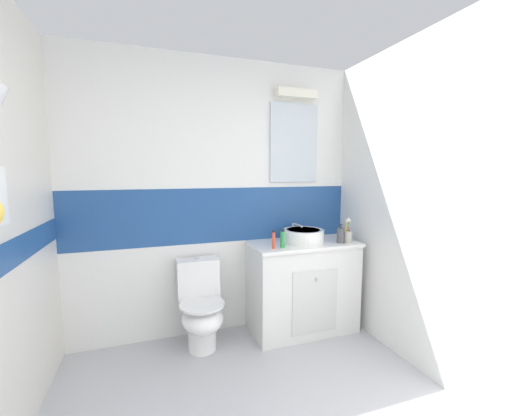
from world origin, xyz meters
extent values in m
cube|color=white|center=(0.00, 2.45, 0.42)|extent=(3.20, 0.10, 0.85)
cube|color=#234C8C|center=(0.00, 2.45, 1.10)|extent=(3.20, 0.10, 0.50)
cube|color=white|center=(0.00, 2.45, 1.93)|extent=(3.20, 0.10, 1.15)
cube|color=silver|center=(0.74, 2.39, 1.77)|extent=(0.49, 0.02, 0.74)
cube|color=white|center=(0.74, 2.35, 2.22)|extent=(0.40, 0.10, 0.08)
cube|color=white|center=(1.35, 1.20, 1.25)|extent=(0.10, 3.48, 2.50)
cube|color=silver|center=(0.74, 2.16, 0.41)|extent=(0.97, 0.48, 0.82)
cube|color=white|center=(0.74, 2.15, 0.83)|extent=(0.99, 0.50, 0.03)
cube|color=silver|center=(0.74, 1.91, 0.37)|extent=(0.44, 0.01, 0.57)
cylinder|color=silver|center=(0.74, 1.90, 0.57)|extent=(0.02, 0.02, 0.03)
cylinder|color=white|center=(0.74, 2.15, 0.91)|extent=(0.38, 0.38, 0.12)
cylinder|color=#B3B3B8|center=(0.74, 2.15, 0.96)|extent=(0.31, 0.31, 0.01)
cylinder|color=silver|center=(0.74, 2.37, 0.92)|extent=(0.03, 0.03, 0.14)
cylinder|color=silver|center=(0.74, 2.26, 0.99)|extent=(0.02, 0.17, 0.02)
cylinder|color=white|center=(-0.21, 2.12, 0.09)|extent=(0.24, 0.24, 0.18)
ellipsoid|color=white|center=(-0.21, 2.08, 0.29)|extent=(0.34, 0.42, 0.22)
cylinder|color=white|center=(-0.21, 2.08, 0.41)|extent=(0.37, 0.37, 0.02)
cube|color=white|center=(-0.21, 2.29, 0.57)|extent=(0.36, 0.17, 0.34)
cylinder|color=silver|center=(-0.21, 2.29, 0.75)|extent=(0.04, 0.04, 0.02)
cylinder|color=#B2ADA3|center=(1.13, 2.01, 0.90)|extent=(0.08, 0.08, 0.10)
cylinder|color=#D83F4C|center=(1.14, 2.02, 0.97)|extent=(0.02, 0.04, 0.17)
cube|color=white|center=(1.14, 2.02, 1.05)|extent=(0.01, 0.02, 0.03)
cylinder|color=#3FB259|center=(1.13, 2.03, 0.97)|extent=(0.03, 0.02, 0.18)
cube|color=white|center=(1.13, 2.03, 1.06)|extent=(0.02, 0.02, 0.03)
cylinder|color=gold|center=(1.12, 2.02, 0.97)|extent=(0.04, 0.02, 0.17)
cube|color=white|center=(1.12, 2.02, 1.05)|extent=(0.02, 0.02, 0.03)
cylinder|color=#4C4C51|center=(1.05, 2.01, 0.92)|extent=(0.07, 0.07, 0.14)
cylinder|color=#262626|center=(1.05, 2.01, 1.01)|extent=(0.01, 0.01, 0.04)
cylinder|color=#262626|center=(1.05, 2.00, 1.03)|extent=(0.01, 0.02, 0.01)
cylinder|color=green|center=(0.48, 2.02, 0.92)|extent=(0.04, 0.04, 0.14)
cylinder|color=black|center=(0.48, 2.02, 1.00)|extent=(0.03, 0.03, 0.02)
cylinder|color=#D84C33|center=(0.39, 2.01, 0.92)|extent=(0.03, 0.03, 0.14)
cylinder|color=black|center=(0.39, 2.01, 1.00)|extent=(0.02, 0.02, 0.02)
camera|label=1|loc=(-0.58, -0.38, 1.50)|focal=21.81mm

